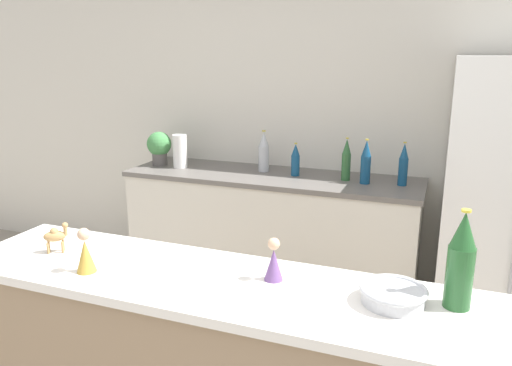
% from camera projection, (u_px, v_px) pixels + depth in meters
% --- Properties ---
extents(wall_back, '(8.00, 0.06, 2.55)m').
position_uv_depth(wall_back, '(335.00, 123.00, 3.70)').
color(wall_back, silver).
rests_on(wall_back, ground_plane).
extents(back_counter, '(2.14, 0.63, 0.92)m').
position_uv_depth(back_counter, '(271.00, 234.00, 3.73)').
color(back_counter, silver).
rests_on(back_counter, ground_plane).
extents(potted_plant, '(0.19, 0.19, 0.26)m').
position_uv_depth(potted_plant, '(159.00, 146.00, 3.90)').
color(potted_plant, '#595451').
rests_on(potted_plant, back_counter).
extents(paper_towel_roll, '(0.11, 0.11, 0.25)m').
position_uv_depth(paper_towel_roll, '(180.00, 151.00, 3.82)').
color(paper_towel_roll, white).
rests_on(paper_towel_roll, back_counter).
extents(back_bottle_0, '(0.07, 0.07, 0.30)m').
position_uv_depth(back_bottle_0, '(366.00, 162.00, 3.33)').
color(back_bottle_0, navy).
rests_on(back_bottle_0, back_counter).
extents(back_bottle_1, '(0.06, 0.06, 0.24)m').
position_uv_depth(back_bottle_1, '(295.00, 160.00, 3.56)').
color(back_bottle_1, navy).
rests_on(back_bottle_1, back_counter).
extents(back_bottle_2, '(0.06, 0.06, 0.29)m').
position_uv_depth(back_bottle_2, '(403.00, 165.00, 3.29)').
color(back_bottle_2, navy).
rests_on(back_bottle_2, back_counter).
extents(back_bottle_3, '(0.06, 0.06, 0.30)m').
position_uv_depth(back_bottle_3, '(346.00, 160.00, 3.42)').
color(back_bottle_3, '#2D6033').
rests_on(back_bottle_3, back_counter).
extents(back_bottle_4, '(0.08, 0.08, 0.31)m').
position_uv_depth(back_bottle_4, '(264.00, 152.00, 3.68)').
color(back_bottle_4, '#B2B7BC').
rests_on(back_bottle_4, back_counter).
extents(wine_bottle, '(0.08, 0.08, 0.32)m').
position_uv_depth(wine_bottle, '(461.00, 261.00, 1.54)').
color(wine_bottle, '#235628').
rests_on(wine_bottle, bar_counter).
extents(fruit_bowl, '(0.22, 0.22, 0.06)m').
position_uv_depth(fruit_bowl, '(393.00, 294.00, 1.59)').
color(fruit_bowl, '#B7BABF').
rests_on(fruit_bowl, bar_counter).
extents(camel_figurine, '(0.10, 0.09, 0.12)m').
position_uv_depth(camel_figurine, '(56.00, 235.00, 2.00)').
color(camel_figurine, '#A87F4C').
rests_on(camel_figurine, bar_counter).
extents(wise_man_figurine_blue, '(0.07, 0.07, 0.16)m').
position_uv_depth(wise_man_figurine_blue, '(274.00, 262.00, 1.75)').
color(wise_man_figurine_blue, '#6B4784').
rests_on(wise_man_figurine_blue, bar_counter).
extents(wise_man_figurine_crimson, '(0.07, 0.07, 0.17)m').
position_uv_depth(wise_man_figurine_crimson, '(85.00, 253.00, 1.82)').
color(wise_man_figurine_crimson, '#B28933').
rests_on(wise_man_figurine_crimson, bar_counter).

